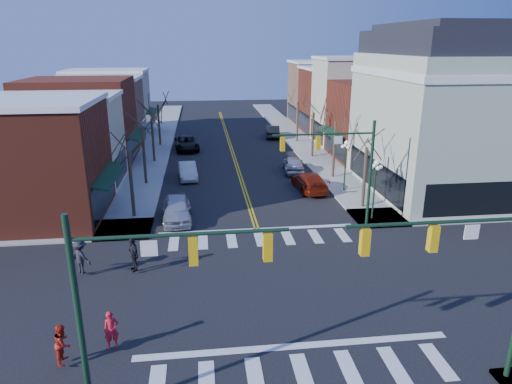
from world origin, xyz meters
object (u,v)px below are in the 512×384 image
object	(u,v)px
pedestrian_dark_b	(81,257)
victorian_corner	(451,111)
lamppost_corner	(375,180)
car_left_mid	(188,171)
car_left_far	(187,143)
car_right_near	(309,182)
car_left_near	(177,209)
car_right_mid	(293,164)
pedestrian_dark_a	(133,254)
pedestrian_red_b	(63,343)
pedestrian_red_a	(111,330)
lamppost_midblock	(346,157)
car_right_far	(273,132)

from	to	relation	value
pedestrian_dark_b	victorian_corner	bearing A→B (deg)	-120.87
lamppost_corner	car_left_mid	xyz separation A→B (m)	(-13.00, 11.98, -2.24)
car_left_far	car_right_near	distance (m)	19.72
victorian_corner	pedestrian_dark_b	bearing A→B (deg)	-155.92
car_left_mid	car_left_far	bearing A→B (deg)	86.16
victorian_corner	car_left_near	world-z (taller)	victorian_corner
lamppost_corner	pedestrian_dark_b	size ratio (longest dim) A/B	2.28
car_right_mid	car_left_near	bearing A→B (deg)	53.46
car_left_near	car_left_far	world-z (taller)	car_left_near
car_right_near	pedestrian_dark_b	distance (m)	20.22
pedestrian_dark_a	car_left_near	bearing A→B (deg)	135.87
car_left_mid	car_right_mid	size ratio (longest dim) A/B	0.95
victorian_corner	pedestrian_red_b	distance (m)	32.36
car_left_far	car_right_near	size ratio (longest dim) A/B	1.07
lamppost_corner	pedestrian_red_a	xyz separation A→B (m)	(-15.50, -12.44, -2.01)
lamppost_midblock	pedestrian_dark_a	xyz separation A→B (m)	(-15.50, -12.34, -1.86)
car_left_far	car_right_near	world-z (taller)	car_left_far
car_left_mid	pedestrian_red_b	xyz separation A→B (m)	(-4.18, -25.09, 0.24)
car_right_far	pedestrian_dark_a	size ratio (longest dim) A/B	2.52
car_left_far	pedestrian_dark_b	xyz separation A→B (m)	(-4.85, -29.72, 0.32)
pedestrian_dark_a	pedestrian_dark_b	size ratio (longest dim) A/B	1.01
lamppost_midblock	car_right_far	size ratio (longest dim) A/B	0.90
car_right_mid	car_right_far	size ratio (longest dim) A/B	0.96
pedestrian_dark_a	pedestrian_dark_b	bearing A→B (deg)	-119.39
car_left_mid	pedestrian_dark_a	size ratio (longest dim) A/B	2.28
car_right_mid	pedestrian_dark_b	xyz separation A→B (m)	(-15.21, -18.78, 0.32)
car_left_mid	pedestrian_red_b	bearing A→B (deg)	-104.97
victorian_corner	car_left_mid	distance (m)	22.91
victorian_corner	car_right_far	size ratio (longest dim) A/B	2.97
pedestrian_red_b	pedestrian_red_a	bearing A→B (deg)	-66.76
victorian_corner	car_left_mid	size ratio (longest dim) A/B	3.27
car_left_near	car_right_near	size ratio (longest dim) A/B	0.93
pedestrian_dark_a	pedestrian_red_b	bearing A→B (deg)	-42.47
pedestrian_red_b	car_right_near	bearing A→B (deg)	-33.78
car_right_far	pedestrian_red_b	world-z (taller)	pedestrian_red_b
lamppost_corner	car_left_far	world-z (taller)	lamppost_corner
lamppost_corner	car_right_far	size ratio (longest dim) A/B	0.90
car_left_mid	lamppost_midblock	bearing A→B (deg)	-28.36
victorian_corner	lamppost_corner	bearing A→B (deg)	-144.14
pedestrian_dark_a	car_left_mid	bearing A→B (deg)	142.57
car_left_far	pedestrian_red_b	distance (m)	37.19
car_left_near	pedestrian_red_b	size ratio (longest dim) A/B	3.00
car_right_mid	pedestrian_dark_a	world-z (taller)	pedestrian_dark_a
car_left_far	car_right_far	world-z (taller)	car_right_far
car_right_mid	pedestrian_dark_a	size ratio (longest dim) A/B	2.41
car_left_near	car_right_near	distance (m)	12.15
car_right_far	pedestrian_red_a	bearing A→B (deg)	79.31
car_right_near	pedestrian_red_a	xyz separation A→B (m)	(-12.72, -19.67, 0.19)
pedestrian_red_a	pedestrian_dark_a	xyz separation A→B (m)	(0.00, 6.60, 0.15)
car_right_mid	car_right_far	bearing A→B (deg)	-85.70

